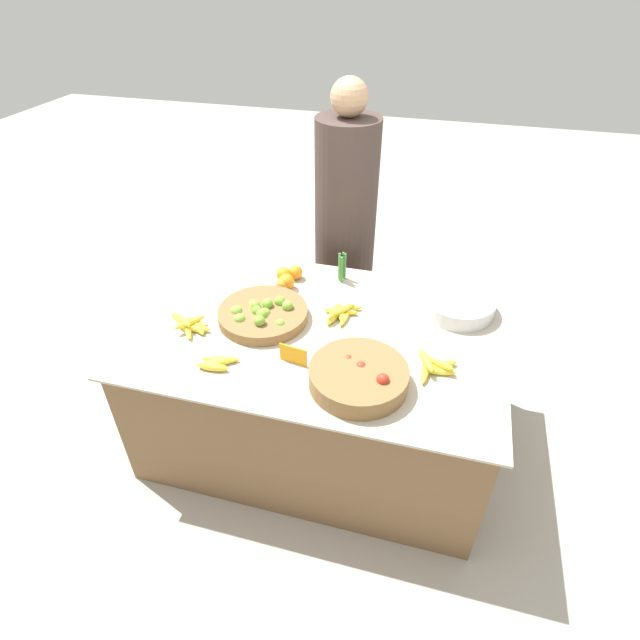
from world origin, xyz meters
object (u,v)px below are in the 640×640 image
Objects in this scene: lime_bowl at (263,314)px; tomato_basket at (359,377)px; price_sign at (293,355)px; vendor_person at (345,232)px; metal_bowl at (458,304)px.

lime_bowl is 1.06× the size of tomato_basket.
price_sign is 0.08× the size of vendor_person.
vendor_person reaches higher than price_sign.
lime_bowl is at bearing -160.79° from metal_bowl.
tomato_basket is 1.14× the size of metal_bowl.
price_sign is at bearing 169.15° from tomato_basket.
tomato_basket is 0.25× the size of vendor_person.
price_sign is (0.22, -0.25, 0.01)m from lime_bowl.
price_sign is at bearing -47.94° from lime_bowl.
vendor_person is (-0.04, 1.11, -0.00)m from price_sign.
price_sign is (-0.28, 0.05, 0.00)m from tomato_basket.
metal_bowl is 2.80× the size of price_sign.
lime_bowl is at bearing 149.10° from tomato_basket.
tomato_basket is 1.21m from vendor_person.
lime_bowl is at bearing 140.67° from price_sign.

